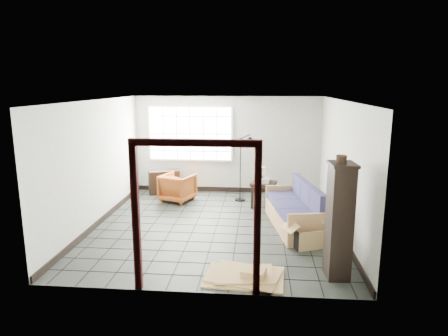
# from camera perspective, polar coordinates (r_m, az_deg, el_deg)

# --- Properties ---
(ground) EXTENTS (5.50, 5.50, 0.00)m
(ground) POSITION_cam_1_polar(r_m,az_deg,el_deg) (8.46, -1.05, -8.24)
(ground) COLOR black
(ground) RESTS_ON ground
(room_shell) EXTENTS (5.02, 5.52, 2.61)m
(room_shell) POSITION_cam_1_polar(r_m,az_deg,el_deg) (8.07, -1.07, 3.11)
(room_shell) COLOR #A5A8A1
(room_shell) RESTS_ON ground
(window_panel) EXTENTS (2.32, 0.08, 1.52)m
(window_panel) POSITION_cam_1_polar(r_m,az_deg,el_deg) (10.84, -4.85, 4.91)
(window_panel) COLOR silver
(window_panel) RESTS_ON ground
(doorway_trim) EXTENTS (1.80, 0.08, 2.20)m
(doorway_trim) POSITION_cam_1_polar(r_m,az_deg,el_deg) (5.48, -4.10, -4.37)
(doorway_trim) COLOR black
(doorway_trim) RESTS_ON ground
(futon_sofa) EXTENTS (1.15, 2.22, 0.94)m
(futon_sofa) POSITION_cam_1_polar(r_m,az_deg,el_deg) (8.41, 10.44, -6.13)
(futon_sofa) COLOR olive
(futon_sofa) RESTS_ON ground
(armchair) EXTENTS (0.94, 0.91, 0.76)m
(armchair) POSITION_cam_1_polar(r_m,az_deg,el_deg) (10.16, -6.66, -2.60)
(armchair) COLOR maroon
(armchair) RESTS_ON ground
(side_table) EXTENTS (0.66, 0.66, 0.61)m
(side_table) POSITION_cam_1_polar(r_m,az_deg,el_deg) (9.62, 5.68, -2.66)
(side_table) COLOR black
(side_table) RESTS_ON ground
(table_lamp) EXTENTS (0.25, 0.25, 0.37)m
(table_lamp) POSITION_cam_1_polar(r_m,az_deg,el_deg) (9.56, 5.40, -0.49)
(table_lamp) COLOR black
(table_lamp) RESTS_ON side_table
(projector) EXTENTS (0.34, 0.28, 0.11)m
(projector) POSITION_cam_1_polar(r_m,az_deg,el_deg) (9.56, 5.49, -1.73)
(projector) COLOR silver
(projector) RESTS_ON side_table
(floor_lamp) EXTENTS (0.45, 0.34, 1.72)m
(floor_lamp) POSITION_cam_1_polar(r_m,az_deg,el_deg) (9.95, 2.97, 0.33)
(floor_lamp) COLOR black
(floor_lamp) RESTS_ON ground
(console_shelf) EXTENTS (0.87, 0.58, 0.63)m
(console_shelf) POSITION_cam_1_polar(r_m,az_deg,el_deg) (10.92, -8.55, -1.98)
(console_shelf) COLOR black
(console_shelf) RESTS_ON ground
(tall_shelf) EXTENTS (0.41, 0.51, 1.79)m
(tall_shelf) POSITION_cam_1_polar(r_m,az_deg,el_deg) (6.29, 16.15, -7.16)
(tall_shelf) COLOR black
(tall_shelf) RESTS_ON ground
(pot) EXTENTS (0.20, 0.20, 0.12)m
(pot) POSITION_cam_1_polar(r_m,az_deg,el_deg) (6.01, 16.42, 1.20)
(pot) COLOR black
(pot) RESTS_ON tall_shelf
(open_box) EXTENTS (0.94, 0.69, 0.48)m
(open_box) POSITION_cam_1_polar(r_m,az_deg,el_deg) (7.55, 11.69, -9.62)
(open_box) COLOR tan
(open_box) RESTS_ON ground
(cardboard_pile) EXTENTS (1.26, 1.03, 0.17)m
(cardboard_pile) POSITION_cam_1_polar(r_m,az_deg,el_deg) (6.33, 3.09, -15.04)
(cardboard_pile) COLOR tan
(cardboard_pile) RESTS_ON ground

